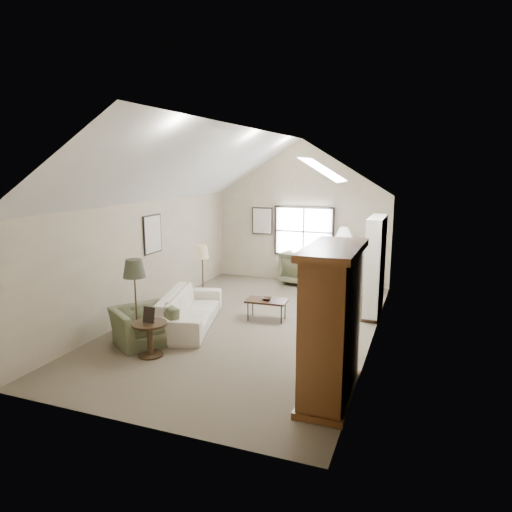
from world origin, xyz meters
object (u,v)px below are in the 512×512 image
(armchair_far, at_px, (303,267))
(sofa, at_px, (190,309))
(armoire, at_px, (331,324))
(side_table, at_px, (150,339))
(side_chair, at_px, (340,280))
(armchair_near, at_px, (144,325))
(coffee_table, at_px, (267,310))

(armchair_far, bearing_deg, sofa, 85.18)
(armoire, distance_m, armchair_far, 6.45)
(armoire, distance_m, sofa, 3.92)
(armchair_far, bearing_deg, side_table, 90.85)
(armchair_far, bearing_deg, armoire, 121.03)
(side_chair, bearing_deg, armchair_near, -145.14)
(armoire, relative_size, sofa, 0.91)
(side_table, bearing_deg, armchair_near, 133.57)
(coffee_table, height_order, side_table, side_table)
(armoire, height_order, coffee_table, armoire)
(armchair_near, height_order, coffee_table, armchair_near)
(armchair_near, height_order, armchair_far, armchair_far)
(armchair_far, relative_size, side_table, 1.72)
(armchair_near, distance_m, armchair_far, 5.56)
(sofa, bearing_deg, armchair_near, 148.35)
(sofa, distance_m, side_chair, 3.90)
(coffee_table, xyz_separation_m, side_chair, (1.20, 2.02, 0.28))
(armoire, height_order, sofa, armoire)
(coffee_table, bearing_deg, side_table, -117.11)
(armoire, distance_m, side_table, 3.34)
(side_table, xyz_separation_m, side_chair, (2.48, 4.52, 0.20))
(armchair_near, xyz_separation_m, coffee_table, (1.71, 2.04, -0.12))
(armchair_far, xyz_separation_m, coffee_table, (0.05, -3.27, -0.25))
(armoire, bearing_deg, side_chair, 98.71)
(armoire, bearing_deg, side_table, 174.07)
(armoire, height_order, side_table, armoire)
(coffee_table, xyz_separation_m, side_table, (-1.28, -2.50, 0.08))
(coffee_table, bearing_deg, armchair_near, -130.00)
(sofa, xyz_separation_m, side_table, (0.10, -1.60, -0.05))
(sofa, height_order, side_table, sofa)
(armoire, xyz_separation_m, side_table, (-3.23, 0.34, -0.80))
(coffee_table, bearing_deg, armchair_far, 90.87)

